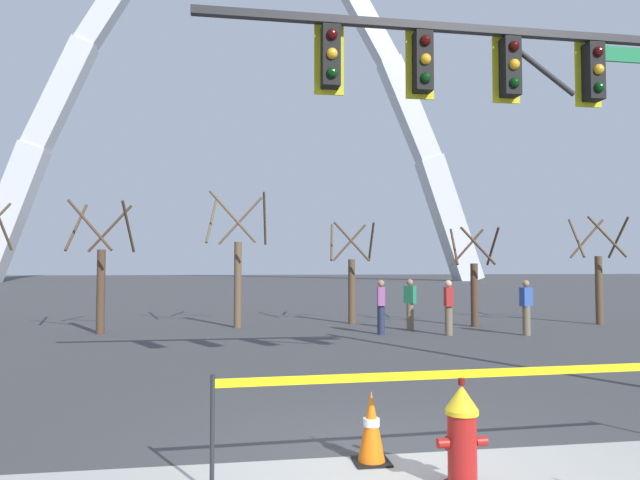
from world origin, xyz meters
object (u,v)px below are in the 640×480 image
fire_hydrant (462,437)px  pedestrian_near_trees (410,304)px  monument_arch (243,108)px  pedestrian_standing_center (449,307)px  traffic_signal_gantry (536,110)px  pedestrian_walking_right (526,307)px  pedestrian_walking_left (381,306)px  traffic_cone_by_hydrant (371,428)px

fire_hydrant → pedestrian_near_trees: 12.66m
monument_arch → pedestrian_near_trees: size_ratio=39.60×
pedestrian_standing_center → fire_hydrant: bearing=-111.2°
fire_hydrant → monument_arch: monument_arch is taller
fire_hydrant → traffic_signal_gantry: traffic_signal_gantry is taller
traffic_signal_gantry → pedestrian_walking_right: (3.81, 7.32, -3.59)m
pedestrian_walking_left → pedestrian_walking_right: bearing=-12.1°
pedestrian_near_trees → fire_hydrant: bearing=-105.9°
traffic_cone_by_hydrant → pedestrian_near_trees: 12.11m
pedestrian_walking_right → traffic_signal_gantry: bearing=-117.5°
fire_hydrant → pedestrian_walking_right: pedestrian_walking_right is taller
traffic_cone_by_hydrant → pedestrian_walking_left: bearing=74.3°
traffic_signal_gantry → pedestrian_walking_left: (-0.26, 8.20, -3.59)m
traffic_signal_gantry → pedestrian_walking_left: traffic_signal_gantry is taller
fire_hydrant → traffic_cone_by_hydrant: 1.02m
traffic_signal_gantry → pedestrian_walking_right: 9.00m
pedestrian_standing_center → pedestrian_near_trees: (-0.71, 1.38, 0.00)m
pedestrian_standing_center → pedestrian_walking_left: bearing=164.4°
traffic_cone_by_hydrant → pedestrian_walking_right: pedestrian_walking_right is taller
traffic_cone_by_hydrant → monument_arch: 69.73m
monument_arch → pedestrian_standing_center: monument_arch is taller
traffic_signal_gantry → pedestrian_near_trees: traffic_signal_gantry is taller
traffic_cone_by_hydrant → pedestrian_walking_right: (7.03, 9.66, 0.46)m
traffic_cone_by_hydrant → pedestrian_standing_center: (4.82, 10.01, 0.46)m
fire_hydrant → pedestrian_standing_center: (4.18, 10.80, 0.35)m
traffic_signal_gantry → pedestrian_walking_left: size_ratio=4.92×
traffic_cone_by_hydrant → pedestrian_walking_left: size_ratio=0.46×
traffic_cone_by_hydrant → pedestrian_near_trees: bearing=70.1°
traffic_cone_by_hydrant → pedestrian_standing_center: bearing=64.3°
traffic_signal_gantry → pedestrian_walking_left: 8.95m
pedestrian_walking_right → pedestrian_near_trees: 3.39m
monument_arch → traffic_signal_gantry: bearing=-87.2°
traffic_signal_gantry → monument_arch: size_ratio=0.12×
pedestrian_standing_center → traffic_signal_gantry: bearing=-101.8°
monument_arch → pedestrian_near_trees: bearing=-85.9°
pedestrian_walking_left → pedestrian_standing_center: size_ratio=1.00×
pedestrian_walking_right → traffic_cone_by_hydrant: bearing=-126.1°
fire_hydrant → pedestrian_walking_right: size_ratio=0.62×
pedestrian_walking_right → pedestrian_walking_left: bearing=167.9°
fire_hydrant → pedestrian_near_trees: size_ratio=0.62×
pedestrian_walking_left → pedestrian_walking_right: size_ratio=1.00×
monument_arch → pedestrian_standing_center: bearing=-85.2°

